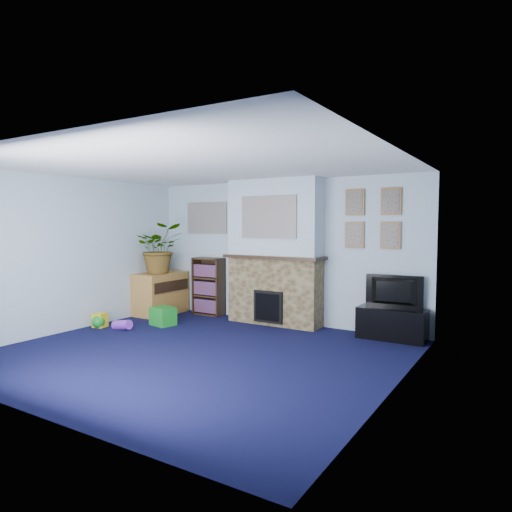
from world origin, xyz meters
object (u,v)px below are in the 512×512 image
Objects in this scene: tv_stand at (392,324)px; bookshelf at (209,287)px; television at (393,292)px; sideboard at (160,295)px.

tv_stand is 0.92× the size of bookshelf.
bookshelf reaches higher than tv_stand.
tv_stand is 1.18× the size of television.
television is at bearing -0.96° from bookshelf.
sideboard is (-4.19, -0.35, -0.34)m from television.
sideboard is at bearing -175.44° from tv_stand.
tv_stand is 4.21m from sideboard.
bookshelf is at bearing 26.63° from sideboard.
television is at bearing 4.83° from sideboard.
television is (0.00, 0.02, 0.47)m from tv_stand.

